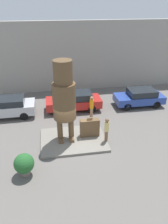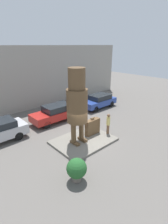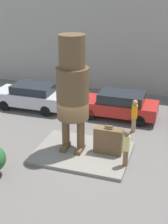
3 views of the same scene
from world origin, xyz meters
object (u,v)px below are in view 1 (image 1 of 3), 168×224
(parked_car_red, at_px, (74,101))
(giant_suitcase, at_px, (90,128))
(parked_car_blue, at_px, (140,97))
(worker_hivis, at_px, (92,106))
(statue_figure, at_px, (64,96))
(tourist, at_px, (107,129))
(parked_car_silver, at_px, (7,107))
(planter_pot, at_px, (24,164))

(parked_car_red, bearing_deg, giant_suitcase, 96.35)
(parked_car_blue, xyz_separation_m, worker_hivis, (-4.55, -1.45, 0.19))
(statue_figure, relative_size, parked_car_red, 1.15)
(worker_hivis, bearing_deg, statue_figure, -128.55)
(giant_suitcase, relative_size, parked_car_red, 0.30)
(tourist, relative_size, parked_car_silver, 0.37)
(giant_suitcase, bearing_deg, statue_figure, -175.57)
(parked_car_silver, height_order, parked_car_red, parked_car_silver)
(tourist, bearing_deg, statue_figure, 165.74)
(planter_pot, height_order, worker_hivis, worker_hivis)
(parked_car_blue, height_order, planter_pot, parked_car_blue)
(parked_car_red, bearing_deg, statue_figure, 75.56)
(statue_figure, relative_size, giant_suitcase, 3.78)
(giant_suitcase, height_order, tourist, tourist)
(statue_figure, height_order, worker_hivis, statue_figure)
(giant_suitcase, xyz_separation_m, tourist, (0.94, -0.78, 0.29))
(statue_figure, bearing_deg, parked_car_blue, 32.34)
(giant_suitcase, relative_size, tourist, 0.84)
(parked_car_blue, bearing_deg, parked_car_red, -0.76)
(giant_suitcase, distance_m, parked_car_red, 4.32)
(parked_car_blue, xyz_separation_m, planter_pot, (-9.29, -7.13, -0.05))
(giant_suitcase, bearing_deg, parked_car_red, 96.35)
(statue_figure, bearing_deg, giant_suitcase, 4.43)
(parked_car_silver, xyz_separation_m, parked_car_blue, (11.09, 0.15, -0.04))
(statue_figure, distance_m, parked_car_blue, 8.47)
(tourist, distance_m, parked_car_blue, 6.59)
(worker_hivis, bearing_deg, tourist, -85.84)
(giant_suitcase, bearing_deg, worker_hivis, 76.05)
(statue_figure, bearing_deg, parked_car_silver, 135.34)
(planter_pot, bearing_deg, parked_car_silver, 104.49)
(planter_pot, relative_size, worker_hivis, 0.73)
(giant_suitcase, relative_size, parked_car_silver, 0.31)
(giant_suitcase, height_order, parked_car_red, parked_car_red)
(planter_pot, bearing_deg, statue_figure, 48.91)
(tourist, relative_size, parked_car_red, 0.36)
(tourist, bearing_deg, giant_suitcase, 140.59)
(tourist, xyz_separation_m, parked_car_red, (-1.42, 5.06, -0.23))
(statue_figure, distance_m, tourist, 3.41)
(parked_car_red, relative_size, planter_pot, 3.48)
(parked_car_blue, relative_size, worker_hivis, 2.34)
(statue_figure, distance_m, giant_suitcase, 2.93)
(giant_suitcase, bearing_deg, tourist, -39.41)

